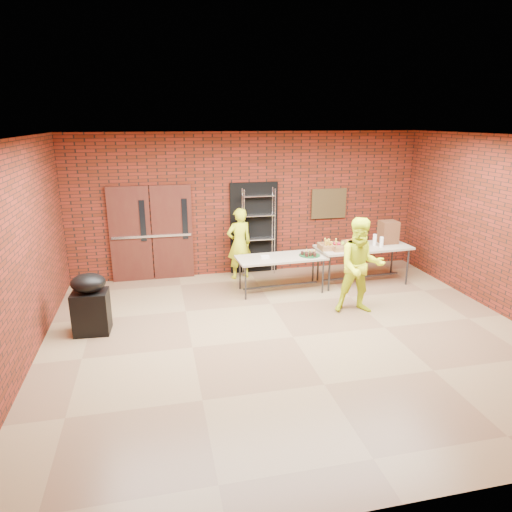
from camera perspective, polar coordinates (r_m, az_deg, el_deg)
The scene contains 19 objects.
room at distance 7.09m, azimuth 4.95°, elevation 1.57°, with size 8.08×7.08×3.28m.
double_doors at distance 10.24m, azimuth -12.89°, elevation 2.78°, with size 1.78×0.12×2.10m.
dark_doorway at distance 10.50m, azimuth -0.26°, elevation 3.52°, with size 1.10×0.06×2.10m, color black.
bronze_plaque at distance 10.91m, azimuth 9.09°, elevation 6.50°, with size 0.85×0.04×0.70m, color #42341A.
wire_rack at distance 10.39m, azimuth 0.33°, elevation 3.05°, with size 0.73×0.24×1.98m, color silver, non-canonical shape.
table_left at distance 9.36m, azimuth 3.16°, elevation -0.46°, with size 1.86×0.85×0.75m.
table_right at distance 10.10m, azimuth 13.26°, elevation 0.82°, with size 2.06×0.95×0.83m.
basket_bananas at distance 9.72m, azimuth 9.22°, elevation 1.24°, with size 0.46×0.36×0.14m.
basket_oranges at distance 10.05m, azimuth 12.07°, elevation 1.57°, with size 0.42×0.33×0.13m.
basket_apples at distance 9.71m, azimuth 10.78°, elevation 1.16°, with size 0.48×0.37×0.15m.
muffin_tray at distance 9.46m, azimuth 6.72°, elevation 0.33°, with size 0.43×0.43×0.11m.
napkin_box at distance 9.22m, azimuth 1.12°, elevation -0.11°, with size 0.17×0.11×0.06m, color white.
coffee_dispenser at distance 10.43m, azimuth 16.20°, elevation 2.89°, with size 0.37×0.33×0.49m, color brown.
cup_stack_front at distance 10.09m, azimuth 15.45°, elevation 1.68°, with size 0.07×0.07×0.22m, color white.
cup_stack_mid at distance 10.10m, azimuth 15.40°, elevation 1.72°, with size 0.07×0.07×0.22m, color white.
cup_stack_back at distance 10.18m, azimuth 14.62°, elevation 1.97°, with size 0.08×0.08×0.24m, color white.
covered_grill at distance 8.07m, azimuth -19.99°, elevation -5.60°, with size 0.60×0.51×1.04m.
volunteer_woman at distance 10.14m, azimuth -2.11°, elevation 1.57°, with size 0.58×0.38×1.60m, color #E3F91B.
volunteer_man at distance 8.50m, azimuth 12.95°, elevation -1.23°, with size 0.87×0.67×1.78m, color #E3F91B.
Camera 1 is at (-2.09, -6.52, 3.45)m, focal length 32.00 mm.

